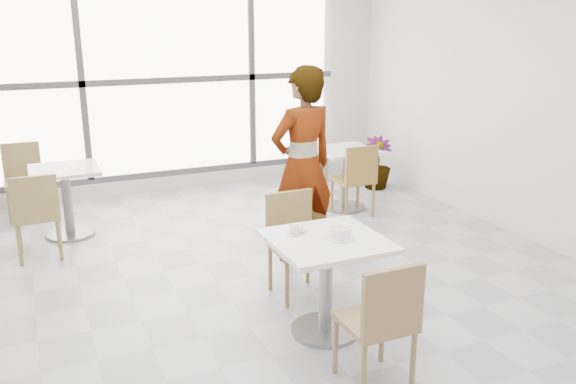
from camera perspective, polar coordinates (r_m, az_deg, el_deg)
name	(u,v)px	position (r m, az deg, el deg)	size (l,w,h in m)	color
floor	(274,295)	(5.17, -1.36, -9.82)	(7.00, 7.00, 0.00)	#9E9EA5
wall_back	(170,80)	(8.03, -11.22, 10.49)	(6.00, 6.00, 0.00)	silver
wall_right	(556,100)	(6.46, 24.20, 8.00)	(7.00, 7.00, 0.00)	silver
window	(171,80)	(7.97, -11.11, 10.45)	(4.60, 0.07, 2.52)	white
main_table	(326,268)	(4.40, 3.68, -7.22)	(0.80, 0.80, 0.75)	white
chair_near	(382,317)	(3.81, 8.99, -11.74)	(0.42, 0.42, 0.87)	olive
chair_far	(294,237)	(5.05, 0.57, -4.28)	(0.42, 0.42, 0.87)	olive
oatmeal_bowl	(340,233)	(4.31, 5.01, -3.89)	(0.21, 0.21, 0.09)	white
coffee_cup	(295,230)	(4.38, 0.72, -3.67)	(0.16, 0.13, 0.07)	silver
person	(303,166)	(5.61, 1.40, 2.48)	(0.68, 0.45, 1.87)	black
bg_table_left	(66,192)	(6.79, -20.41, 0.00)	(0.70, 0.70, 0.75)	silver
bg_table_right	(345,170)	(7.32, 5.45, 2.11)	(0.70, 0.70, 0.75)	silver
bg_chair_left_near	(36,211)	(6.20, -22.93, -1.67)	(0.42, 0.42, 0.87)	olive
bg_chair_left_far	(23,175)	(7.65, -23.96, 1.48)	(0.42, 0.42, 0.87)	olive
bg_chair_right_near	(357,176)	(7.01, 6.56, 1.56)	(0.42, 0.42, 0.87)	olive
bg_chair_right_far	(307,146)	(8.59, 1.83, 4.41)	(0.42, 0.42, 0.87)	olive
plant_right	(376,163)	(8.28, 8.44, 2.76)	(0.40, 0.40, 0.71)	#488C43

